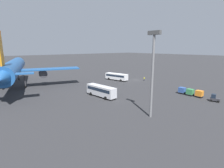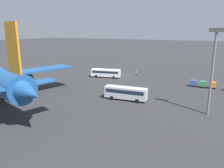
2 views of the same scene
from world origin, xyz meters
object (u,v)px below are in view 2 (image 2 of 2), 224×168
at_px(shuttle_bus_far, 126,92).
at_px(cargo_cart_blue, 194,83).
at_px(shuttle_bus_near, 106,73).
at_px(cargo_cart_green, 203,84).
at_px(cargo_cart_orange, 213,85).
at_px(worker_person, 136,73).

height_order(shuttle_bus_far, cargo_cart_blue, shuttle_bus_far).
height_order(shuttle_bus_near, cargo_cart_green, shuttle_bus_near).
height_order(cargo_cart_orange, cargo_cart_blue, same).
bearing_deg(shuttle_bus_near, shuttle_bus_far, 117.09).
xyz_separation_m(shuttle_bus_far, cargo_cart_blue, (-14.09, -22.01, -0.81)).
bearing_deg(shuttle_bus_far, cargo_cart_blue, -126.78).
xyz_separation_m(cargo_cart_orange, cargo_cart_green, (2.75, 0.19, 0.00)).
xyz_separation_m(worker_person, cargo_cart_orange, (-27.76, 8.24, 0.32)).
distance_m(shuttle_bus_far, cargo_cart_orange, 29.46).
relative_size(shuttle_bus_near, shuttle_bus_far, 1.02).
bearing_deg(worker_person, cargo_cart_blue, 159.73).
relative_size(shuttle_bus_near, cargo_cart_green, 5.46).
bearing_deg(worker_person, shuttle_bus_near, 43.80).
xyz_separation_m(worker_person, cargo_cart_green, (-25.01, 8.44, 0.32)).
height_order(shuttle_bus_near, cargo_cart_orange, shuttle_bus_near).
xyz_separation_m(shuttle_bus_far, cargo_cart_green, (-16.84, -21.79, -0.81)).
relative_size(worker_person, cargo_cart_orange, 0.84).
relative_size(shuttle_bus_far, worker_person, 6.34).
xyz_separation_m(shuttle_bus_far, worker_person, (8.17, -30.23, -1.13)).
distance_m(shuttle_bus_near, cargo_cart_blue, 31.23).
bearing_deg(shuttle_bus_near, worker_person, -147.50).
bearing_deg(cargo_cart_green, worker_person, -18.64).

